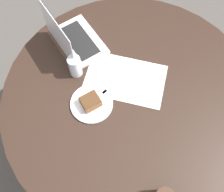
# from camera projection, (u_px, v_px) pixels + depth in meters

# --- Properties ---
(ground_plane) EXTENTS (12.00, 12.00, 0.00)m
(ground_plane) POSITION_uv_depth(u_px,v_px,m) (125.00, 138.00, 2.01)
(ground_plane) COLOR #4C4742
(dining_table) EXTENTS (1.31, 1.31, 0.78)m
(dining_table) POSITION_uv_depth(u_px,v_px,m) (130.00, 107.00, 1.45)
(dining_table) COLOR black
(dining_table) RESTS_ON ground_plane
(paper_document) EXTENTS (0.42, 0.28, 0.00)m
(paper_document) POSITION_uv_depth(u_px,v_px,m) (125.00, 79.00, 1.35)
(paper_document) COLOR white
(paper_document) RESTS_ON dining_table
(plate) EXTENTS (0.21, 0.21, 0.01)m
(plate) POSITION_uv_depth(u_px,v_px,m) (92.00, 104.00, 1.28)
(plate) COLOR silver
(plate) RESTS_ON dining_table
(cake_slice) EXTENTS (0.12, 0.12, 0.05)m
(cake_slice) POSITION_uv_depth(u_px,v_px,m) (90.00, 102.00, 1.26)
(cake_slice) COLOR brown
(cake_slice) RESTS_ON plate
(fork) EXTENTS (0.10, 0.16, 0.00)m
(fork) POSITION_uv_depth(u_px,v_px,m) (97.00, 99.00, 1.29)
(fork) COLOR silver
(fork) RESTS_ON plate
(water_glass) EXTENTS (0.07, 0.07, 0.12)m
(water_glass) POSITION_uv_depth(u_px,v_px,m) (75.00, 66.00, 1.31)
(water_glass) COLOR silver
(water_glass) RESTS_ON dining_table
(laptop) EXTENTS (0.37, 0.36, 0.26)m
(laptop) POSITION_uv_depth(u_px,v_px,m) (73.00, 39.00, 1.39)
(laptop) COLOR silver
(laptop) RESTS_ON dining_table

